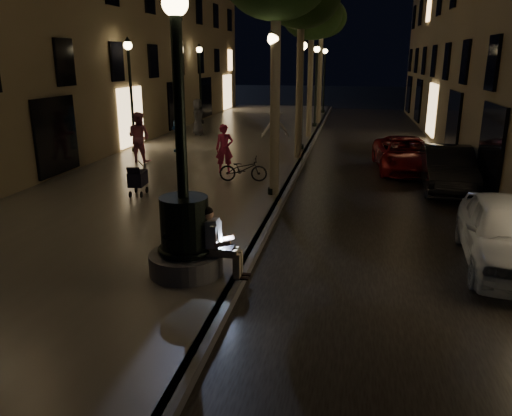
% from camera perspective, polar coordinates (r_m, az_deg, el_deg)
% --- Properties ---
extents(ground, '(120.00, 120.00, 0.00)m').
position_cam_1_polar(ground, '(21.86, 5.59, 5.75)').
color(ground, black).
rests_on(ground, ground).
extents(cobble_lane, '(6.00, 45.00, 0.02)m').
position_cam_1_polar(cobble_lane, '(21.79, 13.50, 5.36)').
color(cobble_lane, black).
rests_on(cobble_lane, ground).
extents(promenade, '(8.00, 45.00, 0.20)m').
position_cam_1_polar(promenade, '(22.55, -4.63, 6.37)').
color(promenade, '#69655D').
rests_on(promenade, ground).
extents(curb_strip, '(0.25, 45.00, 0.20)m').
position_cam_1_polar(curb_strip, '(21.84, 5.60, 6.01)').
color(curb_strip, '#59595B').
rests_on(curb_strip, ground).
extents(fountain_lamppost, '(1.40, 1.40, 5.21)m').
position_cam_1_polar(fountain_lamppost, '(9.35, -8.18, -1.63)').
color(fountain_lamppost, '#59595B').
rests_on(fountain_lamppost, promenade).
extents(seated_man_laptop, '(0.97, 0.33, 1.34)m').
position_cam_1_polar(seated_man_laptop, '(9.28, -4.51, -3.64)').
color(seated_man_laptop, tan).
rests_on(seated_man_laptop, promenade).
extents(tree_third, '(3.00, 3.00, 7.20)m').
position_cam_1_polar(tree_third, '(26.55, 6.43, 20.96)').
color(tree_third, '#6B604C').
rests_on(tree_third, promenade).
extents(tree_far, '(3.00, 3.00, 7.50)m').
position_cam_1_polar(tree_far, '(32.53, 7.54, 20.64)').
color(tree_far, '#6B604C').
rests_on(tree_far, promenade).
extents(lamp_curb_a, '(0.36, 0.36, 4.81)m').
position_cam_1_polar(lamp_curb_a, '(14.58, 2.00, 13.20)').
color(lamp_curb_a, black).
rests_on(lamp_curb_a, promenade).
extents(lamp_curb_b, '(0.36, 0.36, 4.81)m').
position_cam_1_polar(lamp_curb_b, '(22.51, 5.30, 14.37)').
color(lamp_curb_b, black).
rests_on(lamp_curb_b, promenade).
extents(lamp_curb_c, '(0.36, 0.36, 4.81)m').
position_cam_1_polar(lamp_curb_c, '(30.47, 6.89, 14.92)').
color(lamp_curb_c, black).
rests_on(lamp_curb_c, promenade).
extents(lamp_curb_d, '(0.36, 0.36, 4.81)m').
position_cam_1_polar(lamp_curb_d, '(38.45, 7.83, 15.24)').
color(lamp_curb_d, black).
rests_on(lamp_curb_d, promenade).
extents(lamp_left_b, '(0.36, 0.36, 4.81)m').
position_cam_1_polar(lamp_left_b, '(22.44, -14.18, 13.95)').
color(lamp_left_b, black).
rests_on(lamp_left_b, promenade).
extents(lamp_left_c, '(0.36, 0.36, 4.81)m').
position_cam_1_polar(lamp_left_c, '(31.80, -6.43, 15.01)').
color(lamp_left_c, black).
rests_on(lamp_left_c, promenade).
extents(stroller, '(0.50, 1.01, 1.02)m').
position_cam_1_polar(stroller, '(15.23, -13.38, 3.29)').
color(stroller, black).
rests_on(stroller, promenade).
extents(car_front, '(2.06, 4.36, 1.44)m').
position_cam_1_polar(car_front, '(11.40, 26.82, -2.54)').
color(car_front, '#A9ADB0').
rests_on(car_front, ground).
extents(car_second, '(1.68, 4.32, 1.40)m').
position_cam_1_polar(car_second, '(17.34, 21.03, 4.20)').
color(car_second, black).
rests_on(car_second, ground).
extents(car_third, '(2.40, 4.70, 1.27)m').
position_cam_1_polar(car_third, '(19.88, 16.71, 5.89)').
color(car_third, maroon).
rests_on(car_third, ground).
extents(pedestrian_red, '(0.72, 0.58, 1.73)m').
position_cam_1_polar(pedestrian_red, '(17.83, -3.62, 6.78)').
color(pedestrian_red, '#B3234A').
rests_on(pedestrian_red, promenade).
extents(pedestrian_pink, '(1.09, 0.94, 1.95)m').
position_cam_1_polar(pedestrian_pink, '(20.27, -13.22, 7.90)').
color(pedestrian_pink, '#C76985').
rests_on(pedestrian_pink, promenade).
extents(pedestrian_white, '(1.38, 1.06, 1.89)m').
position_cam_1_polar(pedestrian_white, '(22.17, 2.19, 8.97)').
color(pedestrian_white, silver).
rests_on(pedestrian_white, promenade).
extents(pedestrian_blue, '(1.13, 1.12, 1.91)m').
position_cam_1_polar(pedestrian_blue, '(22.10, -8.82, 8.79)').
color(pedestrian_blue, '#275791').
rests_on(pedestrian_blue, promenade).
extents(pedestrian_dark, '(0.67, 0.97, 1.89)m').
position_cam_1_polar(pedestrian_dark, '(27.11, -6.67, 10.29)').
color(pedestrian_dark, '#2F2F33').
rests_on(pedestrian_dark, promenade).
extents(bicycle, '(1.65, 0.77, 0.83)m').
position_cam_1_polar(bicycle, '(16.58, -1.47, 4.48)').
color(bicycle, black).
rests_on(bicycle, promenade).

